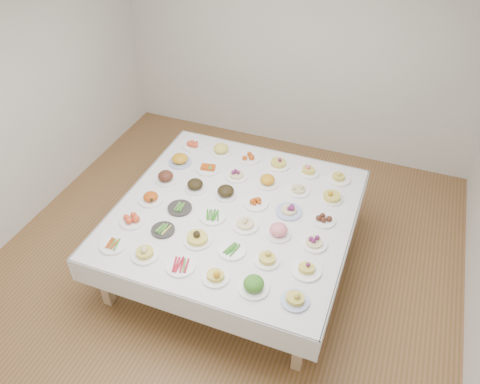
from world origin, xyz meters
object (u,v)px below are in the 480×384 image
(dish_18, at_px, (166,177))
(dish_35, at_px, (339,176))
(dish_0, at_px, (113,244))
(display_table, at_px, (235,215))

(dish_18, xyz_separation_m, dish_35, (1.76, 0.70, 0.00))
(dish_35, bearing_deg, dish_18, -158.24)
(dish_18, bearing_deg, dish_0, -89.78)
(display_table, height_order, dish_18, dish_18)
(dish_0, bearing_deg, dish_35, 44.94)
(dish_35, bearing_deg, display_table, -134.93)
(display_table, relative_size, dish_0, 9.34)
(dish_18, relative_size, dish_35, 0.89)
(dish_0, relative_size, dish_35, 0.98)
(display_table, height_order, dish_35, dish_35)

